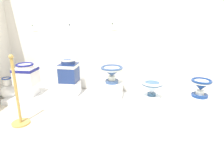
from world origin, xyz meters
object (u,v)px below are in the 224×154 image
Objects in this scene: antique_toilet_central_ornate at (26,73)px; plinth_block_central_ornate at (28,89)px; antique_toilet_leftmost at (112,72)px; info_placard_third at (114,26)px; decorative_vase_corner at (8,91)px; info_placard_second at (71,27)px; plinth_block_pale_glazed at (199,100)px; plinth_block_leftmost at (112,90)px; stanchion_post_near_left at (18,105)px; plinth_block_broad_patterned at (151,100)px; plinth_block_rightmost at (70,88)px; antique_toilet_pale_glazed at (201,86)px; antique_toilet_rightmost at (69,70)px; antique_toilet_broad_patterned at (152,88)px; info_placard_first at (35,27)px.

plinth_block_central_ornate is at bearing 0.00° from antique_toilet_central_ornate.
info_placard_third is (-0.00, 0.34, 0.76)m from antique_toilet_leftmost.
decorative_vase_corner is (-0.36, -0.05, -0.02)m from plinth_block_central_ornate.
info_placard_second reaches higher than antique_toilet_central_ornate.
info_placard_third is (-1.49, 0.41, 1.18)m from plinth_block_pale_glazed.
plinth_block_leftmost is 0.84× the size of decorative_vase_corner.
plinth_block_pale_glazed is (1.49, -0.08, -0.07)m from plinth_block_leftmost.
stanchion_post_near_left reaches higher than plinth_block_central_ornate.
antique_toilet_central_ornate is at bearing -179.22° from plinth_block_broad_patterned.
plinth_block_broad_patterned is (2.26, 0.03, -0.39)m from antique_toilet_central_ornate.
antique_toilet_pale_glazed is (2.28, -0.09, 0.20)m from plinth_block_rightmost.
plinth_block_pale_glazed is at bearing -2.30° from plinth_block_rightmost.
plinth_block_broad_patterned is 0.79m from plinth_block_pale_glazed.
plinth_block_rightmost is 0.33× the size of stanchion_post_near_left.
info_placard_third reaches higher than info_placard_second.
info_placard_third is at bearing 164.46° from antique_toilet_pale_glazed.
antique_toilet_broad_patterned is (1.50, -0.11, -0.22)m from antique_toilet_rightmost.
info_placard_third reaches higher than antique_toilet_central_ornate.
plinth_block_central_ornate is at bearing -175.37° from antique_toilet_leftmost.
antique_toilet_central_ornate is 0.50m from decorative_vase_corner.
antique_toilet_leftmost reaches higher than plinth_block_leftmost.
antique_toilet_central_ornate is 1.82m from info_placard_third.
info_placard_first is at bearing 172.22° from plinth_block_pale_glazed.
info_placard_third reaches higher than antique_toilet_broad_patterned.
plinth_block_pale_glazed is 0.75× the size of decorative_vase_corner.
antique_toilet_leftmost is 1.50m from antique_toilet_pale_glazed.
antique_toilet_leftmost is 1.15m from info_placard_second.
antique_toilet_central_ornate reaches higher than plinth_block_rightmost.
plinth_block_central_ornate is 1.60m from antique_toilet_leftmost.
plinth_block_rightmost is 1.50m from plinth_block_broad_patterned.
antique_toilet_central_ornate is at bearing -179.05° from plinth_block_pale_glazed.
plinth_block_leftmost is 1.49m from plinth_block_pale_glazed.
plinth_block_central_ornate is 0.86× the size of plinth_block_leftmost.
antique_toilet_pale_glazed reaches higher than plinth_block_broad_patterned.
antique_toilet_rightmost is 1.10m from info_placard_first.
antique_toilet_central_ornate is 2.88× the size of info_placard_third.
plinth_block_rightmost is at bearing 175.75° from plinth_block_broad_patterned.
decorative_vase_corner is at bearing -164.97° from info_placard_third.
plinth_block_broad_patterned is 2.96× the size of info_placard_third.
plinth_block_broad_patterned is at bearing 24.32° from stanchion_post_near_left.
plinth_block_broad_patterned is 1.97m from info_placard_second.
antique_toilet_pale_glazed is at bearing -2.92° from plinth_block_leftmost.
stanchion_post_near_left reaches higher than plinth_block_broad_patterned.
plinth_block_broad_patterned is at bearing 1.78° from decorative_vase_corner.
antique_toilet_broad_patterned is at bearing 1.78° from decorative_vase_corner.
plinth_block_rightmost is 0.80× the size of antique_toilet_rightmost.
plinth_block_rightmost reaches higher than plinth_block_central_ornate.
info_placard_second reaches higher than antique_toilet_leftmost.
plinth_block_leftmost is 1.01× the size of antique_toilet_broad_patterned.
stanchion_post_near_left is (-2.69, -0.88, -0.11)m from antique_toilet_pale_glazed.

